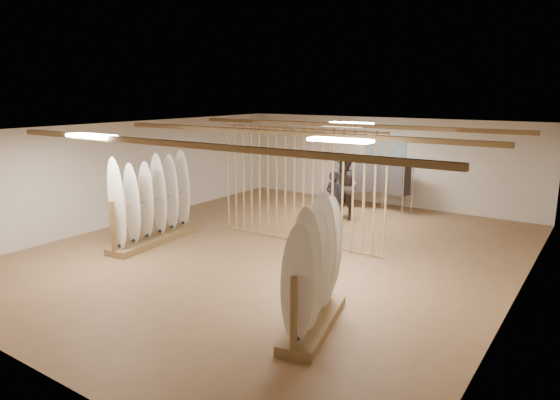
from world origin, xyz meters
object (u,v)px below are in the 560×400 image
Objects in this scene: shopper_a at (335,196)px; shopper_b at (345,183)px; clothing_rack_a at (359,176)px; clothing_rack_b at (389,178)px; rack_left at (153,214)px; rack_right at (314,286)px.

shopper_b is at bearing -63.26° from shopper_a.
clothing_rack_a is 0.91m from clothing_rack_b.
rack_left is 7.18m from clothing_rack_b.
rack_left is 1.24× the size of rack_right.
rack_left is at bearing 148.65° from rack_right.
rack_left reaches higher than clothing_rack_b.
clothing_rack_b is (-2.08, 7.99, 0.36)m from rack_right.
rack_right is 1.19× the size of shopper_a.
shopper_a is at bearing -78.17° from clothing_rack_b.
clothing_rack_b is at bearing 85.30° from shopper_b.
shopper_a reaches higher than clothing_rack_b.
rack_right is at bearing -23.29° from rack_left.
shopper_b is (2.75, 4.67, 0.33)m from rack_left.
rack_right is 8.35m from clothing_rack_a.
clothing_rack_b is at bearing -84.97° from shopper_a.
shopper_b reaches higher than rack_right.
shopper_a reaches higher than clothing_rack_a.
shopper_a is at bearing -58.70° from shopper_b.
shopper_b is at bearing -101.21° from clothing_rack_a.
shopper_a is (-0.36, -2.79, -0.14)m from clothing_rack_b.
rack_right is 1.38× the size of clothing_rack_a.
shopper_b reaches higher than clothing_rack_a.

